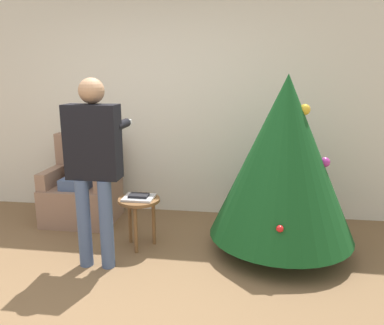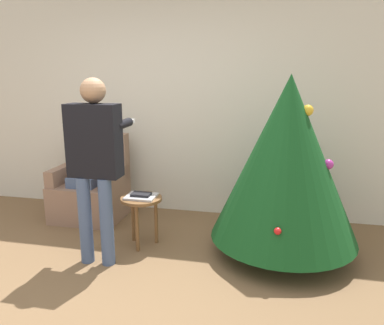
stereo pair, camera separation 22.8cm
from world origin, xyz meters
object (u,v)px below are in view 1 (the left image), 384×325
Objects in this scene: christmas_tree at (284,158)px; side_stool at (139,206)px; armchair at (83,192)px; person_seated at (80,164)px; person_standing at (94,156)px.

side_stool is at bearing -175.52° from christmas_tree.
armchair is 0.80× the size of person_seated.
person_seated reaches higher than side_stool.
person_seated is at bearing 145.92° from side_stool.
christmas_tree is at bearing 4.48° from side_stool.
person_seated is 1.18m from person_standing.
christmas_tree reaches higher than person_standing.
christmas_tree reaches higher than person_seated.
armchair is at bearing 90.00° from person_seated.
person_seated is 2.47× the size of side_stool.
christmas_tree is 1.48m from side_stool.
christmas_tree is 2.38m from armchair.
person_standing reaches higher than armchair.
armchair is 1.06m from side_stool.
armchair reaches higher than side_stool.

